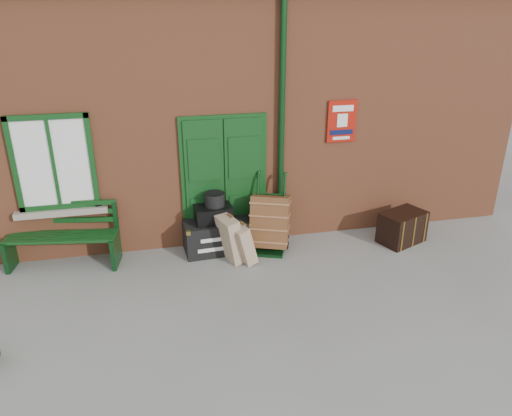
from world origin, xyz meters
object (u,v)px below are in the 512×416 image
object	(u,v)px
bench	(63,233)
dark_trunk	(402,227)
porter_trolley	(270,222)
houdini_trunk	(217,235)

from	to	relation	value
bench	dark_trunk	xyz separation A→B (m)	(5.63, -0.46, -0.25)
bench	porter_trolley	world-z (taller)	porter_trolley
porter_trolley	dark_trunk	xyz separation A→B (m)	(2.31, -0.24, -0.22)
houdini_trunk	dark_trunk	xyz separation A→B (m)	(3.19, -0.38, 0.00)
houdini_trunk	bench	bearing A→B (deg)	174.33
houdini_trunk	porter_trolley	world-z (taller)	porter_trolley
bench	houdini_trunk	bearing A→B (deg)	7.00
bench	porter_trolley	xyz separation A→B (m)	(3.32, -0.22, -0.03)
bench	houdini_trunk	world-z (taller)	bench
bench	dark_trunk	bearing A→B (deg)	4.21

